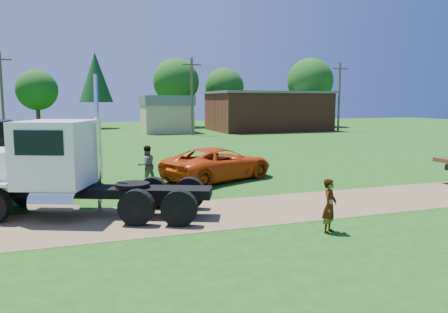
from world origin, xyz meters
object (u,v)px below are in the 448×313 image
object	(u,v)px
navy_truck	(4,155)
spectator_a	(330,206)
white_semi_tractor	(60,168)
orange_pickup	(218,164)

from	to	relation	value
navy_truck	spectator_a	bearing A→B (deg)	-54.39
white_semi_tractor	navy_truck	bearing A→B (deg)	137.03
white_semi_tractor	orange_pickup	distance (m)	8.94
white_semi_tractor	navy_truck	size ratio (longest dim) A/B	1.11
white_semi_tractor	spectator_a	bearing A→B (deg)	-9.37
white_semi_tractor	spectator_a	distance (m)	9.39
navy_truck	spectator_a	distance (m)	14.90
white_semi_tractor	orange_pickup	bearing A→B (deg)	55.07
orange_pickup	white_semi_tractor	bearing A→B (deg)	97.66
spectator_a	orange_pickup	bearing A→B (deg)	52.94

